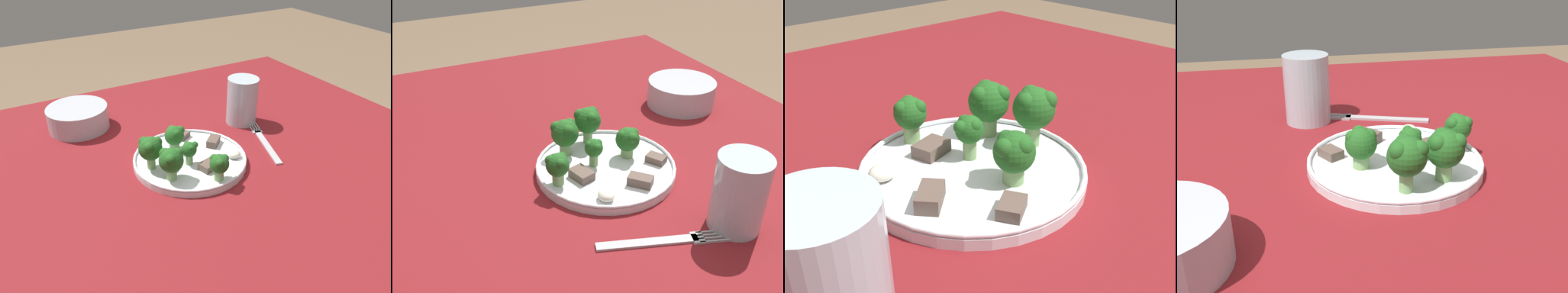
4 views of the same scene
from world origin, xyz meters
The scene contains 13 objects.
table centered at (0.00, 0.00, 0.66)m, with size 1.26×1.10×0.75m.
dinner_plate centered at (0.01, 0.05, 0.76)m, with size 0.25×0.25×0.02m.
fork centered at (0.21, 0.05, 0.75)m, with size 0.09×0.20×0.00m.
drinking_glass centered at (0.22, 0.16, 0.80)m, with size 0.08×0.08×0.12m.
broccoli_floret_near_rim_left centered at (0.00, 0.04, 0.80)m, with size 0.03×0.03×0.05m.
broccoli_floret_center_left centered at (-0.06, 0.01, 0.81)m, with size 0.05×0.05×0.07m.
broccoli_floret_back_left centered at (0.02, -0.04, 0.80)m, with size 0.04×0.04×0.06m.
broccoli_floret_front_left centered at (-0.08, 0.06, 0.81)m, with size 0.05×0.05×0.07m.
broccoli_floret_center_back centered at (0.00, 0.10, 0.80)m, with size 0.04×0.04×0.06m.
meat_slice_front_slice centered at (0.09, 0.08, 0.77)m, with size 0.05×0.04×0.02m.
meat_slice_middle_slice centered at (0.04, 0.14, 0.77)m, with size 0.04×0.04×0.01m.
meat_slice_rear_slice centered at (0.03, 0.00, 0.77)m, with size 0.04×0.04×0.02m.
sauce_dollop centered at (0.10, 0.01, 0.77)m, with size 0.03×0.03×0.02m.
Camera 3 is at (0.30, 0.38, 1.02)m, focal length 42.00 mm.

